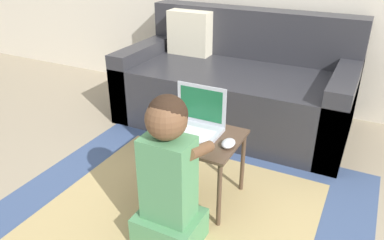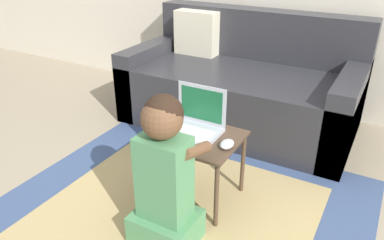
{
  "view_description": "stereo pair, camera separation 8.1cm",
  "coord_description": "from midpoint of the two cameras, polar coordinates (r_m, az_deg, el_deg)",
  "views": [
    {
      "loc": [
        0.86,
        -1.48,
        1.37
      ],
      "look_at": [
        0.04,
        0.15,
        0.46
      ],
      "focal_mm": 35.0,
      "sensor_mm": 36.0,
      "label": 1
    },
    {
      "loc": [
        0.94,
        -1.44,
        1.37
      ],
      "look_at": [
        0.04,
        0.15,
        0.46
      ],
      "focal_mm": 35.0,
      "sensor_mm": 36.0,
      "label": 2
    }
  ],
  "objects": [
    {
      "name": "ground_plane",
      "position": [
        2.19,
        -1.81,
        -12.29
      ],
      "size": [
        16.0,
        16.0,
        0.0
      ],
      "primitive_type": "plane",
      "color": "gray"
    },
    {
      "name": "area_rug",
      "position": [
        2.11,
        -1.23,
        -14.06
      ],
      "size": [
        1.94,
        1.77,
        0.01
      ],
      "color": "#3D517A",
      "rests_on": "ground_plane"
    },
    {
      "name": "couch",
      "position": [
        3.0,
        8.3,
        5.11
      ],
      "size": [
        1.74,
        0.92,
        0.85
      ],
      "color": "#2D2D33",
      "rests_on": "ground_plane"
    },
    {
      "name": "laptop_desk",
      "position": [
        2.04,
        1.37,
        -3.61
      ],
      "size": [
        0.5,
        0.39,
        0.4
      ],
      "color": "#4C3828",
      "rests_on": "ground_plane"
    },
    {
      "name": "laptop",
      "position": [
        2.03,
        1.45,
        -0.85
      ],
      "size": [
        0.29,
        0.24,
        0.24
      ],
      "color": "#B7BCC6",
      "rests_on": "laptop_desk"
    },
    {
      "name": "computer_mouse",
      "position": [
        1.91,
        6.57,
        -3.68
      ],
      "size": [
        0.07,
        0.1,
        0.04
      ],
      "color": "silver",
      "rests_on": "laptop_desk"
    },
    {
      "name": "person_seated",
      "position": [
        1.73,
        -2.81,
        -8.69
      ],
      "size": [
        0.31,
        0.35,
        0.78
      ],
      "color": "#518E5B",
      "rests_on": "ground_plane"
    }
  ]
}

